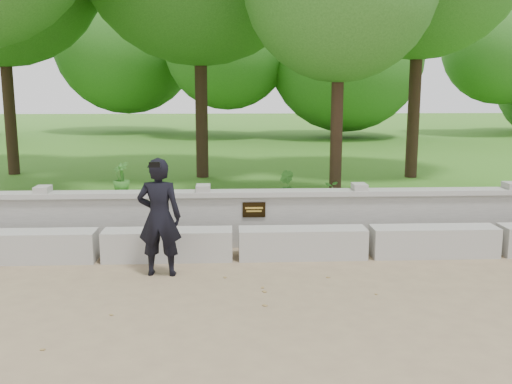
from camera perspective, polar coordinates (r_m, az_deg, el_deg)
ground at (r=6.79m, az=-1.84°, el=-11.33°), size 80.00×80.00×0.00m
lawn at (r=20.44m, az=-2.47°, el=3.64°), size 40.00×22.00×0.25m
concrete_bench at (r=8.52m, az=-2.06°, el=-5.19°), size 11.90×0.45×0.45m
parapet_wall at (r=9.14m, az=-2.12°, el=-2.57°), size 12.50×0.35×0.90m
man_main at (r=7.75m, az=-9.64°, el=-2.49°), size 0.61×0.55×1.61m
shrub_b at (r=11.57m, az=3.05°, el=0.63°), size 0.40×0.43×0.61m
shrub_c at (r=10.57m, az=8.17°, el=-0.59°), size 0.54×0.48×0.54m
shrub_d at (r=12.75m, az=-13.35°, el=1.41°), size 0.51×0.51×0.68m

